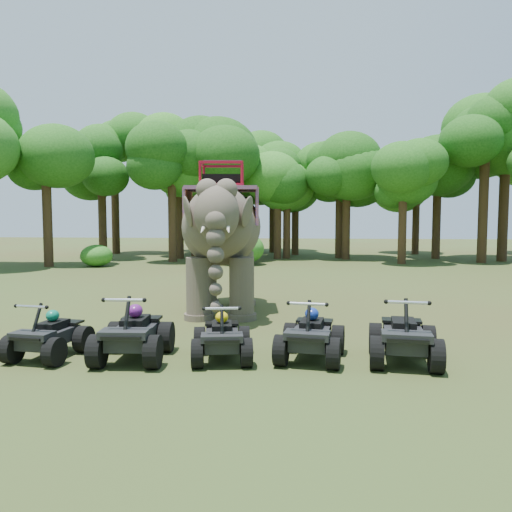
% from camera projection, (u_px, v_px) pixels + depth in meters
% --- Properties ---
extents(ground, '(110.00, 110.00, 0.00)m').
position_uv_depth(ground, '(251.00, 342.00, 11.51)').
color(ground, '#47381E').
rests_on(ground, ground).
extents(elephant, '(2.99, 5.72, 4.61)m').
position_uv_depth(elephant, '(222.00, 236.00, 15.01)').
color(elephant, '#4B4136').
rests_on(elephant, ground).
extents(atv_0, '(1.35, 1.73, 1.19)m').
position_uv_depth(atv_0, '(49.00, 329.00, 10.20)').
color(atv_0, black).
rests_on(atv_0, ground).
extents(atv_1, '(1.45, 1.92, 1.36)m').
position_uv_depth(atv_1, '(133.00, 326.00, 10.06)').
color(atv_1, black).
rests_on(atv_1, ground).
extents(atv_2, '(1.42, 1.77, 1.18)m').
position_uv_depth(atv_2, '(222.00, 331.00, 10.04)').
color(atv_2, black).
rests_on(atv_2, ground).
extents(atv_3, '(1.48, 1.88, 1.28)m').
position_uv_depth(atv_3, '(311.00, 328.00, 10.06)').
color(atv_3, black).
rests_on(atv_3, ground).
extents(atv_4, '(1.52, 1.96, 1.35)m').
position_uv_depth(atv_4, '(404.00, 329.00, 9.86)').
color(atv_4, black).
rests_on(atv_4, ground).
extents(tree_0, '(4.72, 4.72, 6.74)m').
position_uv_depth(tree_0, '(287.00, 210.00, 34.27)').
color(tree_0, '#195114').
rests_on(tree_0, ground).
extents(tree_1, '(5.55, 5.55, 7.92)m').
position_uv_depth(tree_1, '(346.00, 201.00, 33.47)').
color(tree_1, '#195114').
rests_on(tree_1, ground).
extents(tree_2, '(4.65, 4.65, 6.65)m').
position_uv_depth(tree_2, '(403.00, 209.00, 30.30)').
color(tree_2, '#195114').
rests_on(tree_2, ground).
extents(tree_3, '(6.54, 6.54, 9.34)m').
position_uv_depth(tree_3, '(484.00, 188.00, 30.94)').
color(tree_3, '#195114').
rests_on(tree_3, ground).
extents(tree_29, '(5.34, 5.34, 7.63)m').
position_uv_depth(tree_29, '(47.00, 200.00, 28.54)').
color(tree_29, '#195114').
rests_on(tree_29, ground).
extents(tree_30, '(5.74, 5.74, 8.20)m').
position_uv_depth(tree_30, '(102.00, 198.00, 33.34)').
color(tree_30, '#195114').
rests_on(tree_30, ground).
extents(tree_31, '(5.34, 5.34, 7.63)m').
position_uv_depth(tree_31, '(172.00, 202.00, 31.68)').
color(tree_31, '#195114').
rests_on(tree_31, ground).
extents(tree_32, '(5.01, 5.01, 7.15)m').
position_uv_depth(tree_32, '(228.00, 206.00, 33.84)').
color(tree_32, '#195114').
rests_on(tree_32, ground).
extents(tree_34, '(5.69, 5.69, 8.12)m').
position_uv_depth(tree_34, '(208.00, 201.00, 37.35)').
color(tree_34, '#195114').
rests_on(tree_34, ground).
extents(tree_35, '(6.52, 6.52, 9.31)m').
position_uv_depth(tree_35, '(273.00, 195.00, 40.01)').
color(tree_35, '#195114').
rests_on(tree_35, ground).
extents(tree_36, '(6.96, 6.96, 9.95)m').
position_uv_depth(tree_36, '(115.00, 190.00, 38.57)').
color(tree_36, '#195114').
rests_on(tree_36, ground).
extents(tree_37, '(5.25, 5.25, 7.50)m').
position_uv_depth(tree_37, '(196.00, 206.00, 41.47)').
color(tree_37, '#195114').
rests_on(tree_37, ground).
extents(tree_38, '(5.57, 5.57, 7.96)m').
position_uv_depth(tree_38, '(340.00, 201.00, 34.60)').
color(tree_38, '#195114').
rests_on(tree_38, ground).
extents(tree_39, '(7.40, 7.40, 10.57)m').
position_uv_depth(tree_39, '(505.00, 179.00, 31.87)').
color(tree_39, '#195114').
rests_on(tree_39, ground).
extents(tree_40, '(5.94, 5.94, 8.48)m').
position_uv_depth(tree_40, '(195.00, 197.00, 34.76)').
color(tree_40, '#195114').
rests_on(tree_40, ground).
extents(tree_41, '(5.44, 5.44, 7.78)m').
position_uv_depth(tree_41, '(416.00, 203.00, 38.12)').
color(tree_41, '#195114').
rests_on(tree_41, ground).
extents(tree_42, '(5.75, 5.75, 8.21)m').
position_uv_depth(tree_42, '(245.00, 202.00, 40.53)').
color(tree_42, '#195114').
rests_on(tree_42, ground).
extents(tree_43, '(5.31, 5.31, 7.58)m').
position_uv_depth(tree_43, '(295.00, 205.00, 37.42)').
color(tree_43, '#195114').
rests_on(tree_43, ground).
extents(tree_44, '(5.94, 5.94, 8.49)m').
position_uv_depth(tree_44, '(437.00, 197.00, 34.07)').
color(tree_44, '#195114').
rests_on(tree_44, ground).
extents(tree_45, '(5.12, 5.12, 7.32)m').
position_uv_depth(tree_45, '(278.00, 205.00, 33.87)').
color(tree_45, '#195114').
rests_on(tree_45, ground).
extents(tree_46, '(6.39, 6.39, 9.13)m').
position_uv_depth(tree_46, '(179.00, 192.00, 34.01)').
color(tree_46, '#195114').
rests_on(tree_46, ground).
extents(tree_47, '(6.40, 6.40, 9.14)m').
position_uv_depth(tree_47, '(212.00, 191.00, 33.21)').
color(tree_47, '#195114').
rests_on(tree_47, ground).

